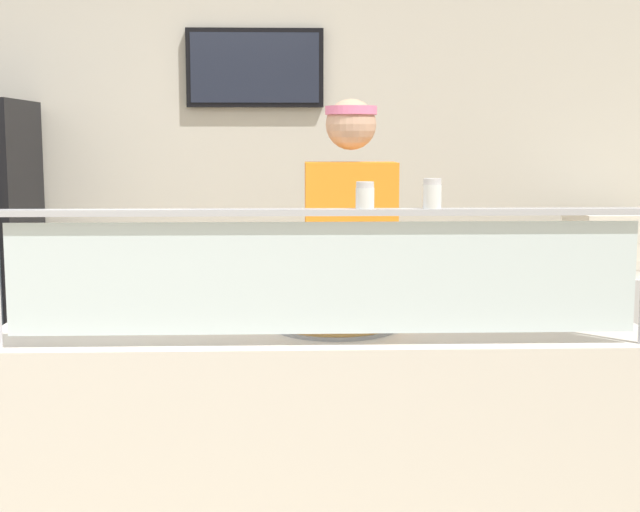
{
  "coord_description": "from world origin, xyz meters",
  "views": [
    {
      "loc": [
        1.0,
        -2.67,
        1.6
      ],
      "look_at": [
        1.11,
        0.4,
        1.19
      ],
      "focal_mm": 49.86,
      "sensor_mm": 36.0,
      "label": 1
    }
  ],
  "objects_px": {
    "parmesan_shaker": "(365,197)",
    "worker_figure": "(351,280)",
    "pizza_tray": "(335,323)",
    "pizza_server": "(336,318)",
    "pepper_flake_shaker": "(432,196)",
    "pizza_box_stack": "(617,242)"
  },
  "relations": [
    {
      "from": "worker_figure",
      "to": "pizza_box_stack",
      "type": "relative_size",
      "value": 3.52
    },
    {
      "from": "pizza_server",
      "to": "pizza_box_stack",
      "type": "bearing_deg",
      "value": 36.45
    },
    {
      "from": "pizza_tray",
      "to": "parmesan_shaker",
      "type": "relative_size",
      "value": 5.08
    },
    {
      "from": "parmesan_shaker",
      "to": "worker_figure",
      "type": "bearing_deg",
      "value": 88.34
    },
    {
      "from": "pizza_server",
      "to": "pepper_flake_shaker",
      "type": "relative_size",
      "value": 3.01
    },
    {
      "from": "pizza_server",
      "to": "pepper_flake_shaker",
      "type": "distance_m",
      "value": 0.57
    },
    {
      "from": "pepper_flake_shaker",
      "to": "worker_figure",
      "type": "distance_m",
      "value": 1.07
    },
    {
      "from": "parmesan_shaker",
      "to": "pizza_box_stack",
      "type": "relative_size",
      "value": 0.17
    },
    {
      "from": "pizza_server",
      "to": "parmesan_shaker",
      "type": "xyz_separation_m",
      "value": [
        0.08,
        -0.25,
        0.43
      ]
    },
    {
      "from": "pizza_tray",
      "to": "worker_figure",
      "type": "relative_size",
      "value": 0.24
    },
    {
      "from": "parmesan_shaker",
      "to": "pizza_box_stack",
      "type": "height_order",
      "value": "parmesan_shaker"
    },
    {
      "from": "parmesan_shaker",
      "to": "worker_figure",
      "type": "relative_size",
      "value": 0.05
    },
    {
      "from": "worker_figure",
      "to": "pizza_server",
      "type": "bearing_deg",
      "value": -98.18
    },
    {
      "from": "pepper_flake_shaker",
      "to": "pizza_box_stack",
      "type": "height_order",
      "value": "pepper_flake_shaker"
    },
    {
      "from": "parmesan_shaker",
      "to": "worker_figure",
      "type": "height_order",
      "value": "worker_figure"
    },
    {
      "from": "pizza_tray",
      "to": "pepper_flake_shaker",
      "type": "bearing_deg",
      "value": -43.21
    },
    {
      "from": "pizza_tray",
      "to": "worker_figure",
      "type": "bearing_deg",
      "value": 81.54
    },
    {
      "from": "pizza_tray",
      "to": "pizza_server",
      "type": "distance_m",
      "value": 0.03
    },
    {
      "from": "pizza_tray",
      "to": "parmesan_shaker",
      "type": "height_order",
      "value": "parmesan_shaker"
    },
    {
      "from": "pizza_server",
      "to": "parmesan_shaker",
      "type": "relative_size",
      "value": 3.36
    },
    {
      "from": "worker_figure",
      "to": "pizza_box_stack",
      "type": "height_order",
      "value": "worker_figure"
    },
    {
      "from": "pizza_box_stack",
      "to": "parmesan_shaker",
      "type": "bearing_deg",
      "value": -129.04
    }
  ]
}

